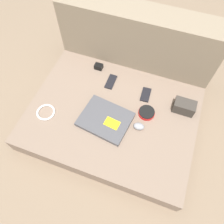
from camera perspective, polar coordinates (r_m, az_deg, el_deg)
The scene contains 11 objects.
ground_plane at distance 1.49m, azimuth 0.00°, elevation -2.84°, with size 8.00×8.00×0.00m, color #7A6651.
couch_seat at distance 1.44m, azimuth 0.00°, elevation -1.67°, with size 1.06×0.80×0.13m.
couch_backrest at distance 1.58m, azimuth 6.52°, elevation 17.06°, with size 1.06×0.20×0.52m.
laptop at distance 1.34m, azimuth -1.74°, elevation -1.92°, with size 0.33×0.28×0.03m.
computer_mouse at distance 1.33m, azimuth 7.02°, elevation -3.72°, with size 0.07×0.05×0.04m.
speaker_puck at distance 1.38m, azimuth 9.02°, elevation -0.17°, with size 0.10×0.10×0.03m.
phone_silver at distance 1.51m, azimuth -0.28°, elevation 7.92°, with size 0.05×0.12×0.01m.
phone_black at distance 1.47m, azimuth 8.79°, elevation 4.51°, with size 0.06×0.11×0.01m.
camera_pouch at distance 1.43m, azimuth 18.34°, elevation 1.32°, with size 0.13×0.08×0.08m.
charger_brick at distance 1.59m, azimuth -3.51°, elevation 11.76°, with size 0.06×0.04×0.03m.
cable_coil at distance 1.44m, azimuth -16.91°, elevation -0.04°, with size 0.12×0.12×0.01m.
Camera 1 is at (0.23, -0.64, 1.33)m, focal length 35.00 mm.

